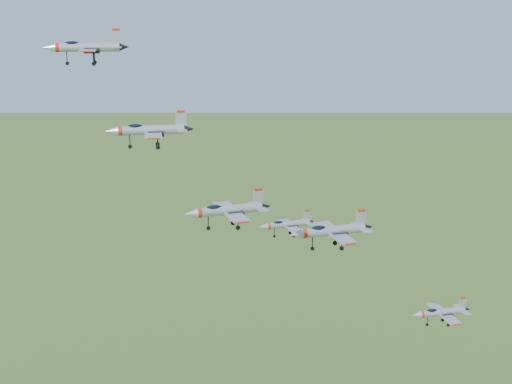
{
  "coord_description": "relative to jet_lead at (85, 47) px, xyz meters",
  "views": [
    {
      "loc": [
        -4.8,
        -109.78,
        155.76
      ],
      "look_at": [
        4.05,
        -2.65,
        126.41
      ],
      "focal_mm": 50.0,
      "sensor_mm": 36.0,
      "label": 1
    }
  ],
  "objects": [
    {
      "name": "jet_trail",
      "position": [
        56.8,
        -15.77,
        -41.74
      ],
      "size": [
        10.54,
        8.82,
        2.82
      ],
      "rotation": [
        0.0,
        0.0,
        0.16
      ],
      "color": "#999EA5"
    },
    {
      "name": "jet_left_high",
      "position": [
        10.28,
        -8.05,
        -12.33
      ],
      "size": [
        14.0,
        11.58,
        3.74
      ],
      "rotation": [
        0.0,
        0.0,
        0.07
      ],
      "color": "#999EA5"
    },
    {
      "name": "jet_left_low",
      "position": [
        33.43,
        0.49,
        -31.29
      ],
      "size": [
        10.76,
        9.08,
        2.9
      ],
      "rotation": [
        0.0,
        0.0,
        0.23
      ],
      "color": "#999EA5"
    },
    {
      "name": "jet_right_low",
      "position": [
        36.83,
        -23.21,
        -24.73
      ],
      "size": [
        12.99,
        10.96,
        3.5
      ],
      "rotation": [
        0.0,
        0.0,
        0.22
      ],
      "color": "#999EA5"
    },
    {
      "name": "jet_right_high",
      "position": [
        21.63,
        -28.96,
        -19.52
      ],
      "size": [
        12.01,
        10.17,
        3.25
      ],
      "rotation": [
        0.0,
        0.0,
        0.25
      ],
      "color": "#999EA5"
    },
    {
      "name": "jet_lead",
      "position": [
        0.0,
        0.0,
        0.0
      ],
      "size": [
        13.91,
        11.5,
        3.72
      ],
      "rotation": [
        0.0,
        0.0,
        0.07
      ],
      "color": "#999EA5"
    }
  ]
}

